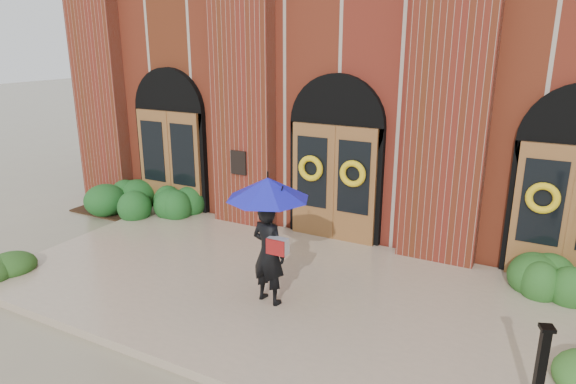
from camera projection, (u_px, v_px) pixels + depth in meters
The scene contains 6 objects.
ground at pixel (270, 296), 9.07m from camera, with size 90.00×90.00×0.00m, color gray.
landing at pixel (274, 289), 9.18m from camera, with size 10.00×5.30×0.15m, color tan.
church_building at pixel (415, 68), 15.47m from camera, with size 16.20×12.53×7.00m.
man_with_umbrella at pixel (268, 217), 8.18m from camera, with size 1.56×1.56×2.15m.
metal_post at pixel (541, 368), 5.88m from camera, with size 0.20×0.20×1.15m.
hedge_wall_left at pixel (133, 199), 13.24m from camera, with size 2.98×1.19×0.76m, color #184A1A.
Camera 1 is at (4.12, -7.04, 4.40)m, focal length 32.00 mm.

